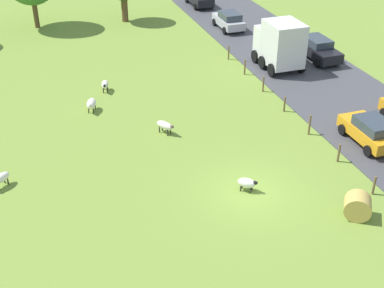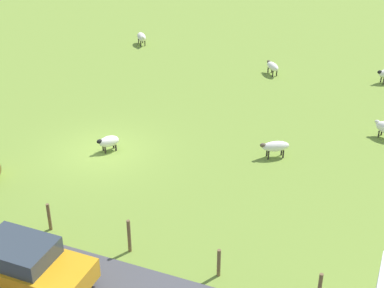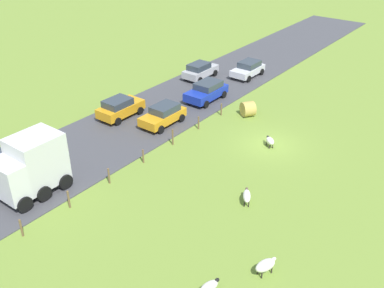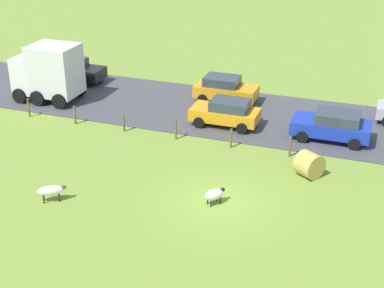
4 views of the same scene
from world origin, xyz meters
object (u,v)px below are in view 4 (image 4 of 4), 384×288
Objects in this scene: sheep_6 at (214,194)px; car_6 at (226,112)px; truck_0 at (49,72)px; car_3 at (333,125)px; hay_bale_0 at (309,165)px; car_2 at (72,69)px; sheep_3 at (51,191)px; car_1 at (225,89)px.

car_6 is at bearing 13.21° from sheep_6.
truck_0 is 17.89m from car_3.
car_2 is at bearing 65.00° from hay_bale_0.
car_6 is at bearing 50.75° from hay_bale_0.
sheep_3 is 0.28× the size of car_2.
truck_0 is at bearing 57.93° from sheep_6.
truck_0 is at bearing 108.05° from car_1.
car_2 is (14.61, 7.57, 0.38)m from sheep_3.
sheep_3 is 12.14m from hay_bale_0.
hay_bale_0 is 7.12m from car_6.
car_3 is (4.60, -0.52, 0.28)m from hay_bale_0.
car_1 reaches higher than hay_bale_0.
car_6 is at bearing -24.63° from sheep_3.
hay_bale_0 is 4.64m from car_3.
sheep_3 is at bearing 165.37° from car_1.
car_1 is (14.37, -3.75, 0.38)m from sheep_3.
car_1 is at bearing 63.67° from car_3.
car_2 reaches higher than car_1.
hay_bale_0 is at bearing -115.00° from car_2.
car_3 is 6.03m from car_6.
sheep_3 is 15.39m from car_3.
car_3 is at bearing -45.32° from sheep_3.
sheep_3 is 7.26m from sheep_6.
car_1 is (8.15, 6.67, 0.29)m from hay_bale_0.
car_3 is (-3.56, -7.19, -0.01)m from car_1.
sheep_6 is 8.73m from car_6.
car_1 is at bearing -71.95° from truck_0.
car_3 is (-3.79, -18.51, -0.02)m from car_2.
car_2 is at bearing 9.83° from truck_0.
truck_0 reaches higher than car_1.
truck_0 is at bearing -170.17° from car_2.
car_2 reaches higher than sheep_6.
car_1 is at bearing 39.28° from hay_bale_0.
car_2 is (8.39, 17.99, 0.29)m from hay_bale_0.
hay_bale_0 is at bearing -140.72° from car_1.
sheep_3 is 14.86m from car_1.
car_3 is 1.08× the size of car_6.
sheep_6 is at bearing 138.65° from hay_bale_0.
sheep_3 is 0.32× the size of car_1.
hay_bale_0 is 18.01m from truck_0.
sheep_6 is 0.24× the size of car_3.
sheep_3 is at bearing -152.62° from car_2.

